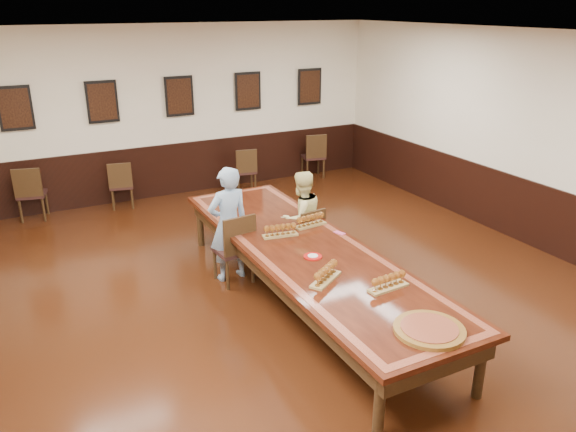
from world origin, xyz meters
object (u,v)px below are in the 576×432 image
spare_chair_b (121,184)px  person_woman (301,218)px  conference_table (307,259)px  chair_woman (305,236)px  chair_man (233,247)px  spare_chair_a (32,192)px  carved_platter (429,330)px  person_man (229,224)px  spare_chair_d (313,155)px  spare_chair_c (245,169)px

spare_chair_b → person_woman: size_ratio=0.64×
spare_chair_b → conference_table: 4.84m
chair_woman → person_woman: size_ratio=0.64×
chair_man → chair_woman: 1.10m
spare_chair_a → carved_platter: 7.46m
chair_man → spare_chair_a: (-2.20, 3.78, -0.01)m
spare_chair_b → person_woman: 4.02m
spare_chair_b → person_man: 3.67m
person_woman → spare_chair_a: bearing=-56.0°
spare_chair_d → person_woman: 4.33m
chair_man → person_man: 0.31m
spare_chair_b → spare_chair_c: size_ratio=0.99×
person_woman → carved_platter: person_woman is taller
spare_chair_a → person_woman: bearing=144.8°
chair_man → carved_platter: size_ratio=1.40×
spare_chair_b → chair_man: bearing=112.6°
chair_woman → carved_platter: bearing=74.3°
spare_chair_c → person_man: 3.83m
spare_chair_d → chair_man: bearing=59.7°
spare_chair_a → spare_chair_c: (3.88, -0.26, -0.04)m
spare_chair_b → person_man: bearing=112.7°
spare_chair_c → spare_chair_a: bearing=6.9°
chair_man → person_man: (-0.01, 0.10, 0.29)m
chair_man → spare_chair_b: size_ratio=1.13×
spare_chair_b → carved_platter: spare_chair_b is taller
chair_woman → person_man: 1.16m
spare_chair_a → conference_table: size_ratio=0.19×
chair_man → spare_chair_d: chair_man is taller
spare_chair_c → person_woman: bearing=90.8°
spare_chair_b → person_woman: (1.79, -3.60, 0.25)m
chair_woman → spare_chair_c: 3.57m
spare_chair_b → spare_chair_d: (4.07, 0.07, 0.04)m
spare_chair_b → carved_platter: 6.94m
person_man → conference_table: (0.58, -1.09, -0.18)m
spare_chair_d → chair_woman: bearing=70.4°
spare_chair_b → person_man: size_ratio=0.56×
spare_chair_b → spare_chair_c: spare_chair_c is taller
spare_chair_a → carved_platter: size_ratio=1.35×
spare_chair_b → person_woman: person_woman is taller
chair_woman → conference_table: (-0.52, -0.98, 0.17)m
chair_woman → spare_chair_a: spare_chair_a is taller
spare_chair_d → carved_platter: size_ratio=1.36×
spare_chair_c → chair_man: bearing=75.2°
person_man → spare_chair_a: bearing=-64.7°
spare_chair_c → spare_chair_d: (1.69, 0.23, 0.04)m
conference_table → spare_chair_a: bearing=120.2°
spare_chair_b → spare_chair_d: bearing=-167.3°
spare_chair_a → carved_platter: (2.86, -6.89, 0.30)m
conference_table → chair_man: bearing=120.3°
person_woman → chair_man: bearing=-2.8°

